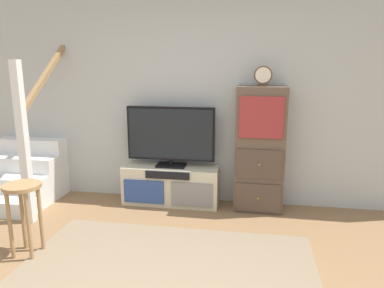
{
  "coord_description": "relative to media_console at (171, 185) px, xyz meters",
  "views": [
    {
      "loc": [
        0.69,
        -2.05,
        1.77
      ],
      "look_at": [
        0.04,
        1.8,
        0.88
      ],
      "focal_mm": 33.73,
      "sensor_mm": 36.0,
      "label": 1
    }
  ],
  "objects": [
    {
      "name": "back_wall",
      "position": [
        0.3,
        0.27,
        1.11
      ],
      "size": [
        6.4,
        0.12,
        2.7
      ],
      "primitive_type": "cube",
      "color": "#B2B7B2",
      "rests_on": "ground_plane"
    },
    {
      "name": "area_rug",
      "position": [
        0.3,
        -1.59,
        -0.24
      ],
      "size": [
        2.6,
        1.8,
        0.01
      ],
      "primitive_type": "cube",
      "color": "#847056",
      "rests_on": "ground_plane"
    },
    {
      "name": "media_console",
      "position": [
        0.0,
        0.0,
        0.0
      ],
      "size": [
        1.21,
        0.38,
        0.49
      ],
      "color": "beige",
      "rests_on": "ground_plane"
    },
    {
      "name": "television",
      "position": [
        0.0,
        0.02,
        0.64
      ],
      "size": [
        1.1,
        0.22,
        0.75
      ],
      "color": "black",
      "rests_on": "media_console"
    },
    {
      "name": "side_cabinet",
      "position": [
        1.09,
        0.01,
        0.51
      ],
      "size": [
        0.58,
        0.38,
        1.5
      ],
      "color": "brown",
      "rests_on": "ground_plane"
    },
    {
      "name": "desk_clock",
      "position": [
        1.09,
        -0.0,
        1.37
      ],
      "size": [
        0.21,
        0.08,
        0.23
      ],
      "color": "#4C3823",
      "rests_on": "side_cabinet"
    },
    {
      "name": "staircase",
      "position": [
        -1.94,
        0.01,
        0.13
      ],
      "size": [
        1.0,
        1.36,
        2.2
      ],
      "color": "white",
      "rests_on": "ground_plane"
    },
    {
      "name": "bar_stool_near",
      "position": [
        -1.05,
        -1.45,
        0.27
      ],
      "size": [
        0.34,
        0.34,
        0.69
      ],
      "color": "#A37A4C",
      "rests_on": "ground_plane"
    }
  ]
}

